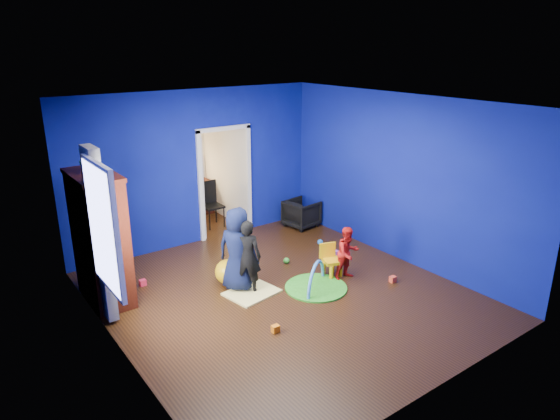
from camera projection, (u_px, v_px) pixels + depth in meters
floor at (283, 295)px, 7.65m from camera, size 5.00×5.50×0.01m
ceiling at (284, 104)px, 6.72m from camera, size 5.00×5.50×0.01m
wall_back at (196, 168)px, 9.30m from camera, size 5.00×0.02×2.90m
wall_front at (443, 273)px, 5.08m from camera, size 5.00×0.02×2.90m
wall_left at (111, 245)px, 5.80m from camera, size 0.02×5.50×2.90m
wall_right at (400, 179)px, 8.58m from camera, size 0.02×5.50×2.90m
alcove at (203, 165)px, 10.36m from camera, size 1.00×1.75×2.50m
armchair at (302, 213)px, 10.42m from camera, size 0.71×0.69×0.57m
child_black at (247, 257)px, 7.60m from camera, size 0.49×0.51×1.17m
child_navy at (238, 249)px, 7.66m from camera, size 0.71×0.78×1.33m
toddler_red at (348, 253)px, 8.08m from camera, size 0.45×0.36×0.89m
vase at (98, 171)px, 6.67m from camera, size 0.23×0.23×0.18m
potted_plant at (86, 158)px, 7.04m from camera, size 0.20×0.20×0.35m
tv_armoire at (100, 238)px, 7.24m from camera, size 0.58×1.14×1.96m
crt_tv at (103, 235)px, 7.25m from camera, size 0.46×0.70×0.54m
yellow_blanket at (252, 292)px, 7.70m from camera, size 0.84×0.72×0.03m
hopper_ball at (228, 272)px, 7.97m from camera, size 0.40×0.40×0.40m
kid_chair at (332, 262)px, 8.21m from camera, size 0.35×0.35×0.50m
play_mat at (316, 287)px, 7.87m from camera, size 0.98×0.98×0.03m
toy_arch at (316, 287)px, 7.86m from camera, size 0.75×0.53×0.87m
window_left at (101, 228)px, 6.04m from camera, size 0.03×0.95×1.55m
curtain at (100, 235)px, 6.62m from camera, size 0.14×0.42×2.40m
doorway at (225, 184)px, 9.76m from camera, size 1.16×0.10×2.10m
study_desk at (192, 198)px, 11.13m from camera, size 0.88×0.44×0.75m
desk_monitor at (188, 172)px, 11.04m from camera, size 0.40×0.05×0.32m
desk_lamp at (177, 176)px, 10.84m from camera, size 0.14×0.14×0.14m
folding_chair at (212, 205)px, 10.37m from camera, size 0.40×0.40×0.92m
book_shelf at (185, 124)px, 10.69m from camera, size 0.88×0.24×0.04m
toy_0 at (393, 279)px, 8.05m from camera, size 0.10×0.08×0.10m
toy_1 at (320, 242)px, 9.54m from camera, size 0.11×0.11×0.11m
toy_2 at (275, 329)px, 6.66m from camera, size 0.10×0.08×0.10m
toy_3 at (286, 260)px, 8.74m from camera, size 0.11×0.11×0.11m
toy_4 at (335, 253)px, 9.04m from camera, size 0.10×0.08×0.10m
toy_5 at (143, 283)px, 7.94m from camera, size 0.10×0.08×0.10m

